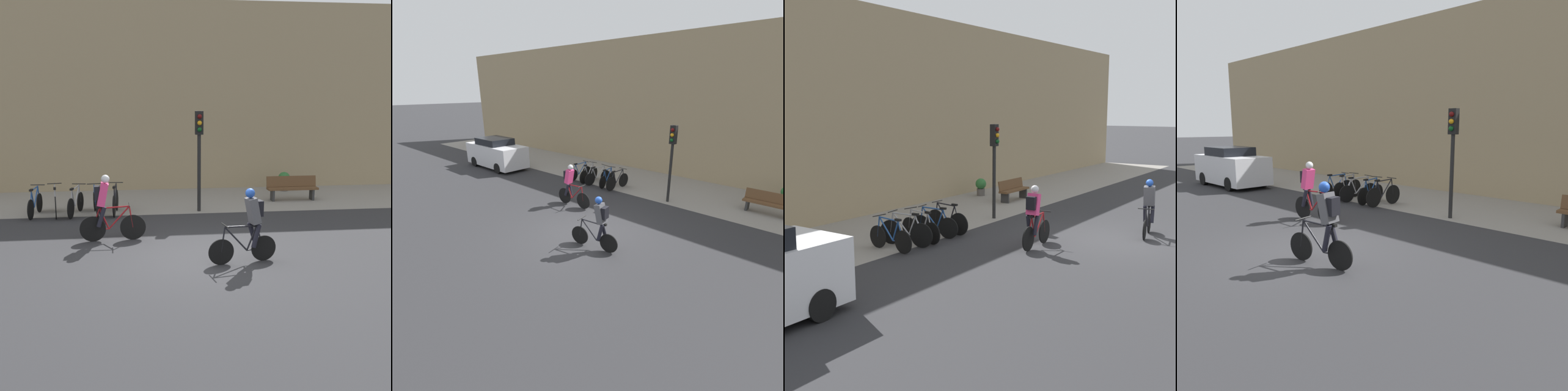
% 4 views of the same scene
% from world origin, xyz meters
% --- Properties ---
extents(ground, '(200.00, 200.00, 0.00)m').
position_xyz_m(ground, '(0.00, 0.00, 0.00)').
color(ground, '#2B2B2D').
extents(kerb_strip, '(44.00, 4.50, 0.01)m').
position_xyz_m(kerb_strip, '(0.00, 6.75, 0.00)').
color(kerb_strip, gray).
rests_on(kerb_strip, ground).
extents(building_facade, '(44.00, 0.60, 7.54)m').
position_xyz_m(building_facade, '(0.00, 9.30, 3.77)').
color(building_facade, '#9E8966').
rests_on(building_facade, ground).
extents(cyclist_pink, '(1.74, 0.46, 1.78)m').
position_xyz_m(cyclist_pink, '(-2.29, 1.68, 0.95)').
color(cyclist_pink, black).
rests_on(cyclist_pink, ground).
extents(cyclist_grey, '(1.64, 0.54, 1.74)m').
position_xyz_m(cyclist_grey, '(1.11, -0.47, 0.95)').
color(cyclist_grey, black).
rests_on(cyclist_grey, ground).
extents(parked_bike_0, '(0.46, 1.66, 0.95)m').
position_xyz_m(parked_bike_0, '(-4.73, 4.82, 0.39)').
color(parked_bike_0, black).
rests_on(parked_bike_0, ground).
extents(parked_bike_1, '(0.46, 1.71, 0.99)m').
position_xyz_m(parked_bike_1, '(-4.09, 4.82, 0.41)').
color(parked_bike_1, black).
rests_on(parked_bike_1, ground).
extents(parked_bike_2, '(0.48, 1.69, 0.96)m').
position_xyz_m(parked_bike_2, '(-3.45, 4.82, 0.39)').
color(parked_bike_2, black).
rests_on(parked_bike_2, ground).
extents(parked_bike_3, '(0.46, 1.59, 0.96)m').
position_xyz_m(parked_bike_3, '(-2.81, 4.82, 0.39)').
color(parked_bike_3, black).
rests_on(parked_bike_3, ground).
extents(parked_bike_4, '(0.46, 1.66, 0.98)m').
position_xyz_m(parked_bike_4, '(-2.17, 4.82, 0.41)').
color(parked_bike_4, black).
rests_on(parked_bike_4, ground).
extents(traffic_light_pole, '(0.26, 0.30, 3.33)m').
position_xyz_m(traffic_light_pole, '(0.61, 4.84, 2.32)').
color(traffic_light_pole, black).
rests_on(traffic_light_pole, ground).
extents(parked_car, '(4.30, 1.84, 1.85)m').
position_xyz_m(parked_car, '(-10.49, 3.24, 0.90)').
color(parked_car, silver).
rests_on(parked_car, ground).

